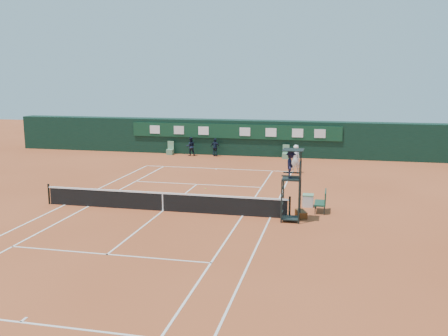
{
  "coord_description": "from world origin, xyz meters",
  "views": [
    {
      "loc": [
        8.35,
        -23.22,
        6.8
      ],
      "look_at": [
        1.84,
        6.0,
        1.2
      ],
      "focal_mm": 40.0,
      "sensor_mm": 36.0,
      "label": 1
    }
  ],
  "objects_px": {
    "cooler": "(308,200)",
    "umpire_chair": "(291,170)",
    "player_bench": "(322,200)",
    "player": "(295,159)",
    "tennis_net": "(163,201)"
  },
  "relations": [
    {
      "from": "player_bench",
      "to": "cooler",
      "type": "distance_m",
      "value": 1.24
    },
    {
      "from": "tennis_net",
      "to": "umpire_chair",
      "type": "relative_size",
      "value": 3.77
    },
    {
      "from": "player_bench",
      "to": "cooler",
      "type": "bearing_deg",
      "value": 129.0
    },
    {
      "from": "tennis_net",
      "to": "player_bench",
      "type": "xyz_separation_m",
      "value": [
        7.9,
        1.58,
        0.09
      ]
    },
    {
      "from": "tennis_net",
      "to": "cooler",
      "type": "distance_m",
      "value": 7.57
    },
    {
      "from": "cooler",
      "to": "player_bench",
      "type": "bearing_deg",
      "value": -51.0
    },
    {
      "from": "tennis_net",
      "to": "umpire_chair",
      "type": "xyz_separation_m",
      "value": [
        6.47,
        -0.36,
        1.95
      ]
    },
    {
      "from": "player",
      "to": "tennis_net",
      "type": "bearing_deg",
      "value": 32.28
    },
    {
      "from": "umpire_chair",
      "to": "player",
      "type": "height_order",
      "value": "umpire_chair"
    },
    {
      "from": "cooler",
      "to": "umpire_chair",
      "type": "bearing_deg",
      "value": -103.06
    },
    {
      "from": "player_bench",
      "to": "umpire_chair",
      "type": "bearing_deg",
      "value": -126.4
    },
    {
      "from": "umpire_chair",
      "to": "cooler",
      "type": "bearing_deg",
      "value": 76.94
    },
    {
      "from": "tennis_net",
      "to": "umpire_chair",
      "type": "height_order",
      "value": "umpire_chair"
    },
    {
      "from": "umpire_chair",
      "to": "player",
      "type": "bearing_deg",
      "value": 93.55
    },
    {
      "from": "cooler",
      "to": "player",
      "type": "bearing_deg",
      "value": 98.9
    }
  ]
}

